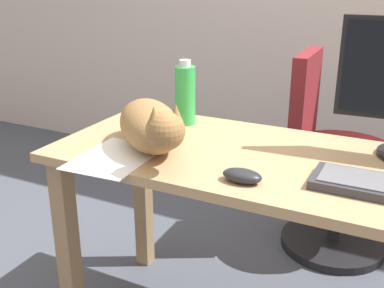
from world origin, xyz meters
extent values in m
cube|color=tan|center=(0.00, 0.00, 0.69)|extent=(1.45, 0.60, 0.03)
cube|color=#977752|center=(-0.67, -0.24, 0.34)|extent=(0.06, 0.06, 0.68)
cube|color=#977752|center=(-0.67, 0.24, 0.34)|extent=(0.06, 0.06, 0.68)
cylinder|color=black|center=(0.07, 0.75, 0.02)|extent=(0.48, 0.48, 0.04)
cylinder|color=black|center=(0.07, 0.75, 0.23)|extent=(0.06, 0.06, 0.45)
cylinder|color=maroon|center=(0.07, 0.75, 0.48)|extent=(0.44, 0.44, 0.06)
cube|color=maroon|center=(-0.12, 0.74, 0.71)|extent=(0.07, 0.35, 0.40)
ellipsoid|color=olive|center=(-0.42, -0.09, 0.78)|extent=(0.38, 0.38, 0.15)
sphere|color=olive|center=(-0.27, -0.24, 0.83)|extent=(0.11, 0.11, 0.11)
cone|color=olive|center=(-0.25, -0.22, 0.88)|extent=(0.04, 0.04, 0.04)
cone|color=olive|center=(-0.29, -0.26, 0.88)|extent=(0.04, 0.04, 0.04)
cylinder|color=olive|center=(-0.57, 0.13, 0.73)|extent=(0.18, 0.09, 0.03)
ellipsoid|color=#232328|center=(-0.06, -0.20, 0.73)|extent=(0.11, 0.06, 0.04)
cube|color=white|center=(-0.47, -0.21, 0.71)|extent=(0.23, 0.31, 0.00)
cylinder|color=green|center=(-0.43, 0.19, 0.81)|extent=(0.07, 0.07, 0.21)
cylinder|color=silver|center=(-0.43, 0.19, 0.93)|extent=(0.04, 0.04, 0.02)
camera|label=1|loc=(0.34, -1.30, 1.24)|focal=44.06mm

